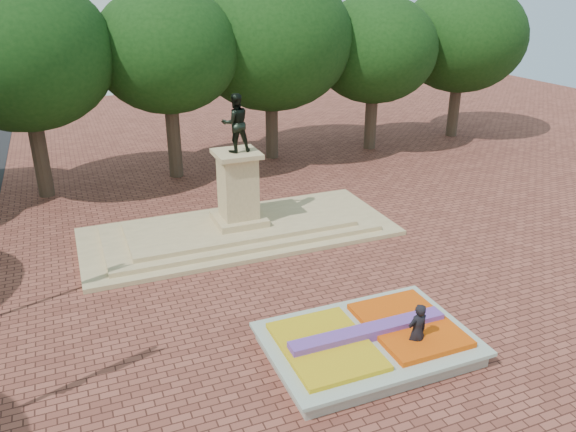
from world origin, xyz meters
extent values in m
plane|color=brown|center=(0.00, 0.00, 0.00)|extent=(90.00, 90.00, 0.00)
cube|color=gray|center=(1.00, -2.00, 0.23)|extent=(6.00, 4.00, 0.45)
cube|color=#A9B5A4|center=(1.00, -2.00, 0.50)|extent=(6.30, 4.30, 0.12)
cube|color=#DB5A0C|center=(2.45, -2.00, 0.63)|extent=(2.60, 3.40, 0.22)
cube|color=gold|center=(-0.45, -2.00, 0.62)|extent=(2.60, 3.40, 0.18)
cube|color=#6E3696|center=(1.00, -2.00, 0.72)|extent=(5.20, 0.55, 0.38)
cube|color=tan|center=(0.00, 8.00, 0.10)|extent=(14.00, 6.00, 0.20)
cube|color=tan|center=(0.00, 8.00, 0.30)|extent=(12.00, 5.00, 0.20)
cube|color=tan|center=(0.00, 8.00, 0.50)|extent=(10.00, 4.00, 0.20)
cube|color=tan|center=(0.00, 8.00, 0.75)|extent=(2.20, 2.20, 0.30)
cube|color=tan|center=(0.00, 8.00, 2.30)|extent=(1.50, 1.50, 2.80)
cube|color=tan|center=(0.00, 8.00, 3.80)|extent=(1.90, 1.90, 0.20)
imported|color=black|center=(0.00, 8.00, 5.15)|extent=(1.22, 0.95, 2.50)
cylinder|color=#3A291F|center=(-8.00, 18.00, 2.00)|extent=(0.80, 0.80, 4.00)
ellipsoid|color=black|center=(-8.00, 18.00, 6.69)|extent=(8.80, 8.80, 7.48)
cylinder|color=#3A291F|center=(-1.00, 18.00, 2.00)|extent=(0.80, 0.80, 4.00)
ellipsoid|color=black|center=(-1.00, 18.00, 6.69)|extent=(8.80, 8.80, 7.48)
cylinder|color=#3A291F|center=(6.00, 18.00, 2.00)|extent=(0.80, 0.80, 4.00)
ellipsoid|color=black|center=(6.00, 18.00, 6.69)|extent=(8.80, 8.80, 7.48)
cylinder|color=#3A291F|center=(13.00, 18.00, 2.00)|extent=(0.80, 0.80, 4.00)
ellipsoid|color=black|center=(13.00, 18.00, 6.69)|extent=(8.80, 8.80, 7.48)
cylinder|color=#3A291F|center=(20.00, 18.00, 2.00)|extent=(0.80, 0.80, 4.00)
ellipsoid|color=black|center=(20.00, 18.00, 6.69)|extent=(8.80, 8.80, 7.48)
imported|color=black|center=(2.20, -2.80, 0.95)|extent=(0.73, 0.51, 1.90)
camera|label=1|loc=(-6.76, -14.49, 10.72)|focal=35.00mm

